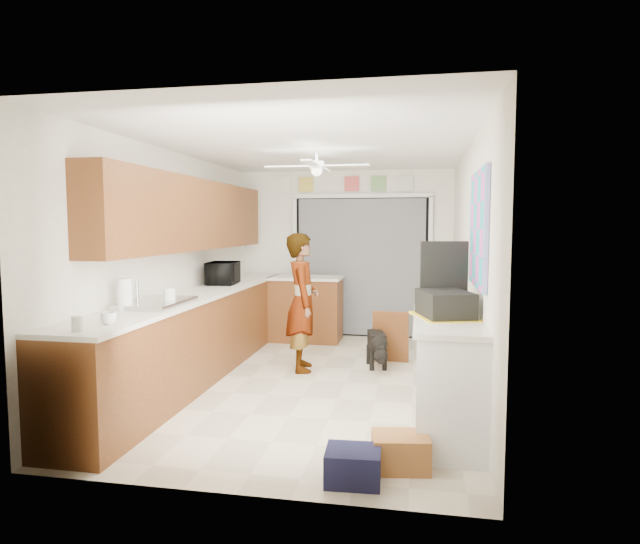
{
  "coord_description": "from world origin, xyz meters",
  "views": [
    {
      "loc": [
        1.1,
        -5.56,
        1.68
      ],
      "look_at": [
        0.0,
        0.4,
        1.15
      ],
      "focal_mm": 30.0,
      "sensor_mm": 36.0,
      "label": 1
    }
  ],
  "objects_px": {
    "paper_towel_roll": "(125,294)",
    "cardboard_box": "(400,452)",
    "dog": "(377,348)",
    "suitcase": "(445,304)",
    "navy_crate": "(353,466)",
    "man": "(302,302)",
    "cup": "(108,318)",
    "microwave": "(223,273)"
  },
  "relations": [
    {
      "from": "paper_towel_roll",
      "to": "cardboard_box",
      "type": "bearing_deg",
      "value": -14.63
    },
    {
      "from": "cardboard_box",
      "to": "paper_towel_roll",
      "type": "bearing_deg",
      "value": 165.37
    },
    {
      "from": "paper_towel_roll",
      "to": "dog",
      "type": "bearing_deg",
      "value": 44.52
    },
    {
      "from": "cardboard_box",
      "to": "suitcase",
      "type": "bearing_deg",
      "value": 68.14
    },
    {
      "from": "navy_crate",
      "to": "man",
      "type": "distance_m",
      "value": 2.86
    },
    {
      "from": "navy_crate",
      "to": "dog",
      "type": "relative_size",
      "value": 0.6
    },
    {
      "from": "paper_towel_roll",
      "to": "dog",
      "type": "xyz_separation_m",
      "value": [
        2.05,
        2.01,
        -0.84
      ]
    },
    {
      "from": "cardboard_box",
      "to": "man",
      "type": "relative_size",
      "value": 0.24
    },
    {
      "from": "navy_crate",
      "to": "dog",
      "type": "xyz_separation_m",
      "value": [
        -0.07,
        2.89,
        0.12
      ]
    },
    {
      "from": "cup",
      "to": "navy_crate",
      "type": "height_order",
      "value": "cup"
    },
    {
      "from": "microwave",
      "to": "dog",
      "type": "distance_m",
      "value": 2.13
    },
    {
      "from": "paper_towel_roll",
      "to": "navy_crate",
      "type": "bearing_deg",
      "value": -22.57
    },
    {
      "from": "dog",
      "to": "suitcase",
      "type": "bearing_deg",
      "value": -81.99
    },
    {
      "from": "microwave",
      "to": "cup",
      "type": "bearing_deg",
      "value": 176.12
    },
    {
      "from": "cup",
      "to": "dog",
      "type": "distance_m",
      "value": 3.3
    },
    {
      "from": "microwave",
      "to": "man",
      "type": "height_order",
      "value": "man"
    },
    {
      "from": "microwave",
      "to": "navy_crate",
      "type": "distance_m",
      "value": 3.76
    },
    {
      "from": "microwave",
      "to": "cardboard_box",
      "type": "xyz_separation_m",
      "value": [
        2.32,
        -2.77,
        -0.96
      ]
    },
    {
      "from": "navy_crate",
      "to": "paper_towel_roll",
      "type": "bearing_deg",
      "value": 157.43
    },
    {
      "from": "cup",
      "to": "paper_towel_roll",
      "type": "distance_m",
      "value": 0.7
    },
    {
      "from": "paper_towel_roll",
      "to": "dog",
      "type": "height_order",
      "value": "paper_towel_roll"
    },
    {
      "from": "suitcase",
      "to": "cardboard_box",
      "type": "relative_size",
      "value": 1.27
    },
    {
      "from": "suitcase",
      "to": "man",
      "type": "xyz_separation_m",
      "value": [
        -1.53,
        1.57,
        -0.25
      ]
    },
    {
      "from": "cup",
      "to": "suitcase",
      "type": "distance_m",
      "value": 2.62
    },
    {
      "from": "cup",
      "to": "dog",
      "type": "height_order",
      "value": "cup"
    },
    {
      "from": "paper_towel_roll",
      "to": "navy_crate",
      "type": "xyz_separation_m",
      "value": [
        2.12,
        -0.88,
        -0.97
      ]
    },
    {
      "from": "microwave",
      "to": "navy_crate",
      "type": "xyz_separation_m",
      "value": [
        2.02,
        -3.02,
        -0.97
      ]
    },
    {
      "from": "man",
      "to": "dog",
      "type": "relative_size",
      "value": 2.67
    },
    {
      "from": "microwave",
      "to": "cup",
      "type": "distance_m",
      "value": 2.79
    },
    {
      "from": "suitcase",
      "to": "navy_crate",
      "type": "relative_size",
      "value": 1.36
    },
    {
      "from": "cup",
      "to": "cardboard_box",
      "type": "height_order",
      "value": "cup"
    },
    {
      "from": "suitcase",
      "to": "man",
      "type": "height_order",
      "value": "man"
    },
    {
      "from": "cup",
      "to": "paper_towel_roll",
      "type": "height_order",
      "value": "paper_towel_roll"
    },
    {
      "from": "microwave",
      "to": "dog",
      "type": "relative_size",
      "value": 0.85
    },
    {
      "from": "cardboard_box",
      "to": "navy_crate",
      "type": "height_order",
      "value": "cardboard_box"
    },
    {
      "from": "dog",
      "to": "man",
      "type": "bearing_deg",
      "value": -174.62
    },
    {
      "from": "suitcase",
      "to": "navy_crate",
      "type": "height_order",
      "value": "suitcase"
    },
    {
      "from": "man",
      "to": "suitcase",
      "type": "bearing_deg",
      "value": -149.64
    },
    {
      "from": "cup",
      "to": "suitcase",
      "type": "height_order",
      "value": "suitcase"
    },
    {
      "from": "microwave",
      "to": "suitcase",
      "type": "distance_m",
      "value": 3.29
    },
    {
      "from": "cardboard_box",
      "to": "dog",
      "type": "relative_size",
      "value": 0.64
    },
    {
      "from": "cardboard_box",
      "to": "microwave",
      "type": "bearing_deg",
      "value": 130.01
    }
  ]
}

